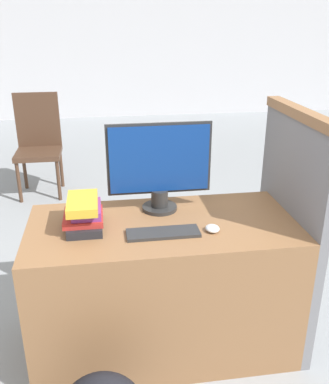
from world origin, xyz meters
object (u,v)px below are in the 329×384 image
Objects in this scene: keyboard at (163,233)px; mouse at (212,228)px; far_chair at (38,140)px; book_stack at (84,214)px; monitor at (159,166)px.

mouse reaches higher than keyboard.
far_chair reaches higher than keyboard.
book_stack is 0.27× the size of far_chair.
mouse is (0.24, -0.00, 0.01)m from keyboard.
far_chair is at bearing 109.39° from keyboard.
far_chair is (-0.90, 2.56, -0.20)m from keyboard.
keyboard is at bearing -94.73° from monitor.
mouse is at bearing -0.38° from keyboard.
far_chair is (-1.14, 2.56, -0.21)m from mouse.
monitor is at bearing 126.72° from mouse.
keyboard is 0.24m from mouse.
keyboard is 4.22× the size of mouse.
keyboard is 0.40m from book_stack.
keyboard is at bearing 179.62° from mouse.
monitor reaches higher than far_chair.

